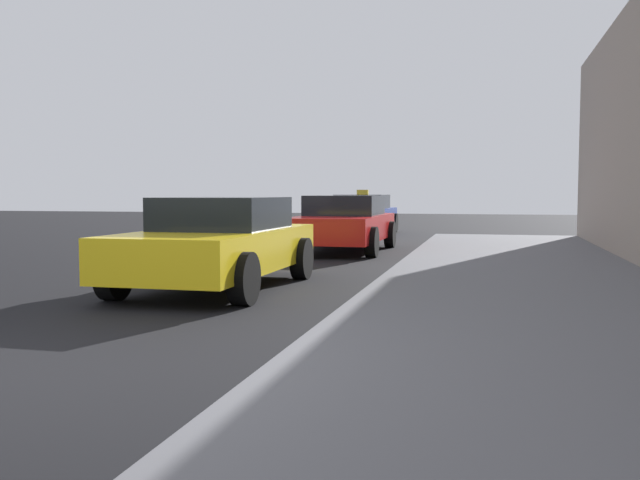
# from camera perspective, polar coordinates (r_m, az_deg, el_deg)

# --- Properties ---
(sidewalk) EXTENTS (4.00, 32.00, 0.15)m
(sidewalk) POSITION_cam_1_polar(r_m,az_deg,el_deg) (4.40, 20.29, -12.97)
(sidewalk) COLOR #5B5B60
(sidewalk) RESTS_ON ground_plane
(car_yellow) EXTENTS (1.93, 4.07, 1.27)m
(car_yellow) POSITION_cam_1_polar(r_m,az_deg,el_deg) (9.77, -8.32, -0.18)
(car_yellow) COLOR yellow
(car_yellow) RESTS_ON ground_plane
(car_red) EXTENTS (2.00, 4.22, 1.27)m
(car_red) POSITION_cam_1_polar(r_m,az_deg,el_deg) (15.80, 1.94, 1.41)
(car_red) COLOR red
(car_red) RESTS_ON ground_plane
(car_blue) EXTENTS (1.94, 4.44, 1.43)m
(car_blue) POSITION_cam_1_polar(r_m,az_deg,el_deg) (22.32, 3.44, 2.14)
(car_blue) COLOR #233899
(car_blue) RESTS_ON ground_plane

